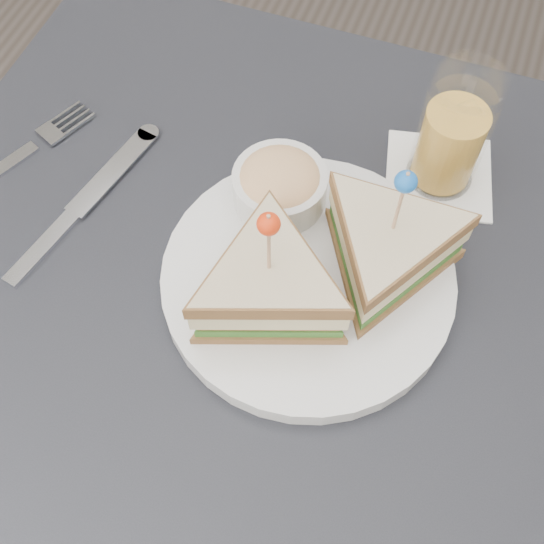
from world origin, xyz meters
The scene contains 6 objects.
ground_plane centered at (0.00, 0.00, 0.00)m, with size 3.50×3.50×0.00m, color #3F3833.
table centered at (0.00, 0.00, 0.67)m, with size 0.80×0.80×0.75m.
plate_meal centered at (0.05, 0.04, 0.80)m, with size 0.35×0.34×0.17m.
cutlery_fork centered at (-0.32, 0.08, 0.75)m, with size 0.11×0.21×0.01m.
cutlery_knife centered at (-0.22, 0.04, 0.75)m, with size 0.07×0.24×0.01m.
drink_set centered at (0.13, 0.21, 0.81)m, with size 0.14×0.14×0.15m.
Camera 1 is at (0.12, -0.29, 1.35)m, focal length 45.00 mm.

